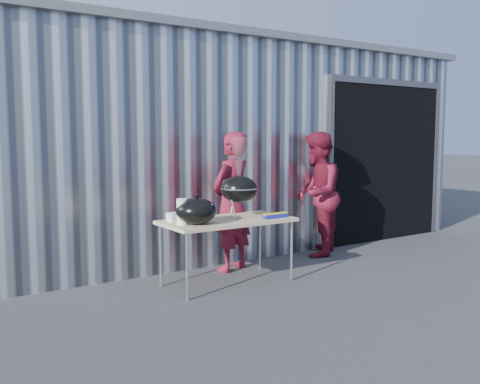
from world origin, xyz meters
TOP-DOWN VIEW (x-y plane):
  - ground at (0.00, 0.00)m, footprint 80.00×80.00m
  - building at (0.92, 4.59)m, footprint 8.20×6.20m
  - folding_table at (-0.28, 0.89)m, footprint 1.50×0.75m
  - kettle_grill at (-0.12, 0.89)m, footprint 0.43×0.43m
  - grill_lid at (-0.74, 0.79)m, footprint 0.44×0.44m
  - paper_towels at (-0.88, 0.84)m, footprint 0.12×0.12m
  - white_tub at (-0.83, 1.07)m, footprint 0.20×0.15m
  - foil_box at (0.23, 0.64)m, footprint 0.32×0.05m
  - person_cook at (0.11, 1.39)m, footprint 0.75×0.62m
  - person_bystander at (1.57, 1.44)m, footprint 1.08×1.06m

SIDE VIEW (x-z plane):
  - ground at x=0.00m, z-range 0.00..0.00m
  - folding_table at x=-0.28m, z-range 0.33..1.08m
  - foil_box at x=0.23m, z-range 0.75..0.81m
  - white_tub at x=-0.83m, z-range 0.75..0.85m
  - person_cook at x=0.11m, z-range 0.00..1.75m
  - person_bystander at x=1.57m, z-range 0.00..1.76m
  - paper_towels at x=-0.88m, z-range 0.75..1.03m
  - grill_lid at x=-0.74m, z-range 0.74..1.05m
  - kettle_grill at x=-0.12m, z-range 0.70..1.64m
  - building at x=0.92m, z-range -0.01..3.09m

